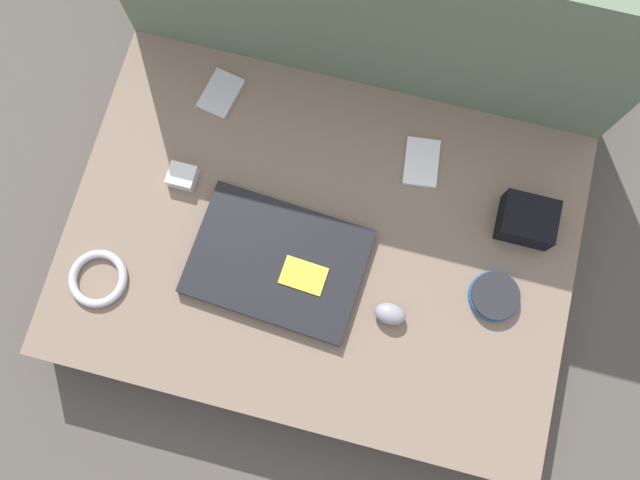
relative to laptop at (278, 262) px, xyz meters
The scene contains 11 objects.
ground_plane 0.20m from the laptop, 41.43° to the left, with size 8.00×8.00×0.00m, color #4C4742.
couch_seat 0.13m from the laptop, 41.43° to the left, with size 1.06×0.75×0.16m.
couch_backrest 0.56m from the laptop, 82.23° to the left, with size 1.06×0.20×0.58m.
laptop is the anchor object (origin of this frame).
computer_mouse 0.25m from the laptop, 10.89° to the right, with size 0.07×0.05×0.04m.
speaker_puck 0.45m from the laptop, ahead, with size 0.10×0.10×0.02m.
phone_silver 0.40m from the laptop, 123.54° to the left, with size 0.09×0.11×0.01m.
phone_black 0.38m from the laptop, 50.02° to the left, with size 0.08×0.11×0.01m.
camera_pouch 0.52m from the laptop, 23.67° to the left, with size 0.11×0.09×0.06m.
charger_brick 0.28m from the laptop, 152.41° to the left, with size 0.06×0.05×0.03m.
cable_coil 0.37m from the laptop, 160.35° to the right, with size 0.12×0.12×0.02m.
Camera 1 is at (0.07, -0.28, 1.43)m, focal length 35.00 mm.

